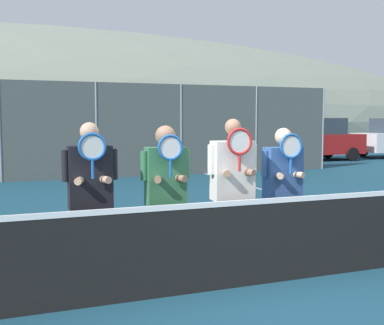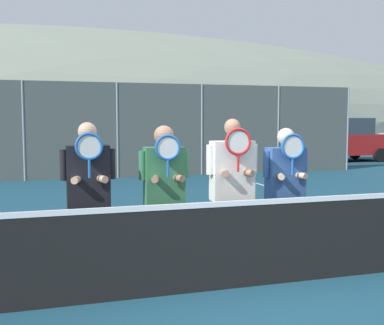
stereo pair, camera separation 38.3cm
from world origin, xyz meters
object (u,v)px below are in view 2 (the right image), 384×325
car_center (238,143)px  car_right_of_center (340,139)px  player_leftmost (88,190)px  player_center_left (164,187)px  player_rightmost (285,184)px  car_left_of_center (122,144)px  player_center_right (232,183)px

car_center → car_right_of_center: (4.89, 0.20, 0.09)m
player_leftmost → car_right_of_center: size_ratio=0.41×
player_center_left → car_right_of_center: (11.01, 13.01, -0.09)m
car_center → player_leftmost: bearing=-118.5°
player_rightmost → car_left_of_center: 12.79m
player_center_left → car_left_of_center: bearing=83.7°
player_leftmost → car_center: size_ratio=0.45×
player_rightmost → car_left_of_center: (-0.13, 12.79, -0.10)m
player_rightmost → car_center: player_rightmost is taller
car_left_of_center → car_right_of_center: size_ratio=0.92×
player_center_left → car_center: bearing=64.4°
player_leftmost → car_right_of_center: bearing=47.7°
player_rightmost → car_right_of_center: (9.47, 13.00, -0.07)m
player_center_right → car_right_of_center: size_ratio=0.42×
player_center_left → car_center: 14.20m
player_leftmost → player_center_left: 0.85m
player_center_left → player_center_right: player_center_right is taller
player_center_right → car_center: size_ratio=0.45×
player_leftmost → player_rightmost: (2.40, 0.04, -0.03)m
player_leftmost → car_left_of_center: (2.27, 12.83, -0.13)m
player_leftmost → player_center_right: player_center_right is taller
player_center_left → player_rightmost: (1.54, 0.01, -0.03)m
player_center_right → player_rightmost: size_ratio=1.07×
player_leftmost → car_center: (6.98, 12.83, -0.19)m
car_center → player_center_right: bearing=-112.5°
player_center_left → car_left_of_center: size_ratio=0.43×
player_rightmost → car_center: 13.59m
player_center_left → car_center: player_center_left is taller
car_right_of_center → player_leftmost: bearing=-132.3°
player_rightmost → car_left_of_center: size_ratio=0.42×
player_rightmost → car_right_of_center: 16.08m
player_center_left → player_rightmost: player_center_left is taller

